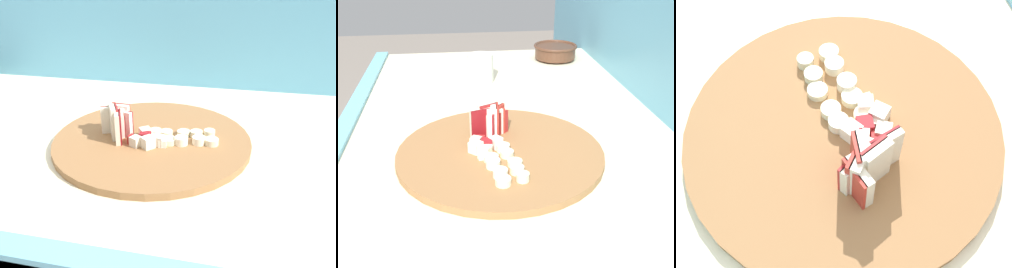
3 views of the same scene
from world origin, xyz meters
The scene contains 7 objects.
tile_backsplash centered at (0.00, 0.39, 0.63)m, with size 2.40×0.04×1.25m, color #5BA3C1.
cutting_board centered at (0.03, -0.02, 0.89)m, with size 0.40×0.40×0.01m, color olive.
apple_wedge_fan centered at (-0.04, -0.03, 0.93)m, with size 0.07×0.08×0.07m.
apple_dice_pile centered at (0.03, -0.05, 0.91)m, with size 0.08×0.07×0.02m.
banana_slice_rows centered at (0.09, -0.02, 0.91)m, with size 0.14×0.08×0.02m.
ceramic_bowl centered at (-0.62, 0.24, 0.92)m, with size 0.15×0.15×0.05m.
small_jar centered at (-0.42, -0.03, 0.93)m, with size 0.08×0.08×0.08m, color beige.
Camera 2 is at (0.75, -0.10, 1.29)m, focal length 44.90 mm.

